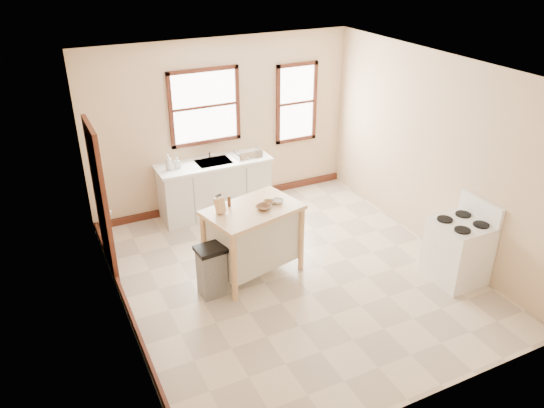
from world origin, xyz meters
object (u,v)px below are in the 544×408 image
at_px(soap_bottle_a, 169,162).
at_px(bowl_a, 263,207).
at_px(pepper_grinder, 229,201).
at_px(trash_bin, 212,271).
at_px(gas_stove, 459,242).
at_px(knife_block, 220,206).
at_px(bowl_c, 278,201).
at_px(soap_bottle_b, 177,163).
at_px(bowl_b, 269,202).
at_px(dish_rack, 248,154).
at_px(kitchen_island, 253,241).

relative_size(soap_bottle_a, bowl_a, 1.32).
height_order(pepper_grinder, trash_bin, pepper_grinder).
bearing_deg(gas_stove, knife_block, 154.08).
xyz_separation_m(soap_bottle_a, bowl_a, (0.68, -1.99, -0.02)).
xyz_separation_m(knife_block, bowl_c, (0.79, -0.07, -0.08)).
height_order(soap_bottle_b, bowl_b, soap_bottle_b).
distance_m(soap_bottle_a, pepper_grinder, 1.75).
relative_size(knife_block, trash_bin, 0.28).
bearing_deg(bowl_c, trash_bin, -168.95).
distance_m(bowl_a, bowl_b, 0.17).
bearing_deg(trash_bin, dish_rack, 51.17).
distance_m(kitchen_island, pepper_grinder, 0.66).
bearing_deg(gas_stove, bowl_c, 147.34).
distance_m(soap_bottle_b, bowl_a, 2.06).
distance_m(kitchen_island, gas_stove, 2.72).
bearing_deg(bowl_a, bowl_b, 40.63).
xyz_separation_m(kitchen_island, bowl_a, (0.11, -0.08, 0.53)).
bearing_deg(kitchen_island, knife_block, 158.00).
bearing_deg(bowl_a, trash_bin, -171.00).
bearing_deg(soap_bottle_a, soap_bottle_b, 11.98).
xyz_separation_m(soap_bottle_a, kitchen_island, (0.57, -1.90, -0.55)).
xyz_separation_m(bowl_c, trash_bin, (-1.04, -0.20, -0.67)).
relative_size(bowl_b, trash_bin, 0.21).
xyz_separation_m(knife_block, trash_bin, (-0.25, -0.27, -0.75)).
height_order(bowl_a, gas_stove, gas_stove).
relative_size(pepper_grinder, trash_bin, 0.21).
bearing_deg(gas_stove, soap_bottle_a, 132.68).
distance_m(bowl_b, trash_bin, 1.16).
xyz_separation_m(soap_bottle_b, bowl_b, (0.68, -1.88, 0.01)).
bearing_deg(dish_rack, bowl_a, -90.71).
height_order(soap_bottle_a, trash_bin, soap_bottle_a).
distance_m(soap_bottle_b, knife_block, 1.84).
xyz_separation_m(bowl_a, gas_stove, (2.27, -1.22, -0.46)).
xyz_separation_m(soap_bottle_a, trash_bin, (-0.11, -2.11, -0.69)).
bearing_deg(soap_bottle_b, gas_stove, -50.62).
distance_m(knife_block, bowl_c, 0.80).
bearing_deg(soap_bottle_a, gas_stove, -35.87).
relative_size(dish_rack, bowl_b, 2.93).
relative_size(bowl_a, gas_stove, 0.17).
relative_size(bowl_a, bowl_b, 1.31).
xyz_separation_m(dish_rack, bowl_a, (-0.62, -1.93, 0.05)).
height_order(soap_bottle_b, knife_block, knife_block).
relative_size(soap_bottle_a, dish_rack, 0.59).
height_order(knife_block, gas_stove, knife_block).
bearing_deg(bowl_c, dish_rack, 78.59).
height_order(bowl_c, trash_bin, bowl_c).
relative_size(dish_rack, kitchen_island, 0.35).
relative_size(trash_bin, gas_stove, 0.63).
relative_size(kitchen_island, trash_bin, 1.73).
height_order(soap_bottle_a, kitchen_island, soap_bottle_a).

